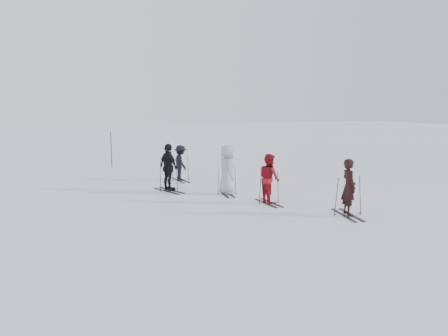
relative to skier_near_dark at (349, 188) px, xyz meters
name	(u,v)px	position (x,y,z in m)	size (l,w,h in m)	color
ground	(234,196)	(-2.21, 4.24, -0.93)	(120.00, 120.00, 0.00)	silver
skier_near_dark	(349,188)	(0.00, 0.00, 0.00)	(0.68, 0.44, 1.86)	black
skier_red	(269,179)	(-1.53, 2.58, -0.02)	(0.89, 0.69, 1.82)	maroon
skier_grey	(227,170)	(-2.32, 4.70, 0.07)	(0.98, 0.64, 2.00)	#9CA1A5
skier_uphill_left	(169,168)	(-4.31, 6.27, 0.06)	(1.16, 0.48, 1.98)	black
skier_uphill_far	(181,163)	(-3.08, 8.52, -0.09)	(1.08, 0.62, 1.67)	black
skis_near_dark	(348,195)	(0.00, 0.00, -0.25)	(0.98, 1.85, 1.35)	black
skis_red	(269,187)	(-1.53, 2.58, -0.32)	(0.88, 1.67, 1.22)	black
skis_grey	(227,180)	(-2.32, 4.70, -0.35)	(0.84, 1.59, 1.16)	black
skis_uphill_left	(169,175)	(-4.31, 6.27, -0.25)	(0.98, 1.85, 1.35)	black
skis_uphill_far	(181,168)	(-3.08, 8.52, -0.31)	(0.90, 1.71, 1.24)	black
piste_marker	(111,149)	(-5.44, 14.29, 0.11)	(0.05, 0.05, 2.08)	black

